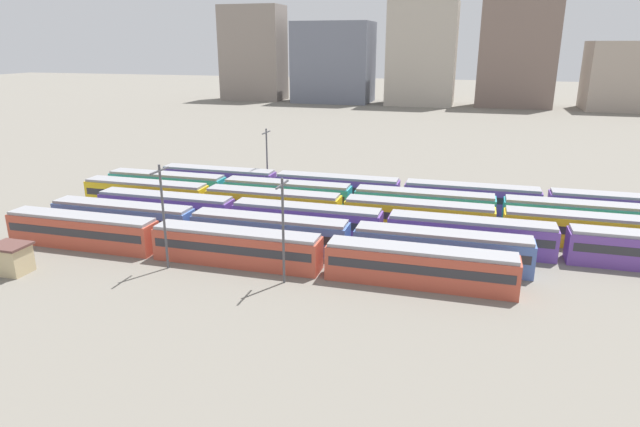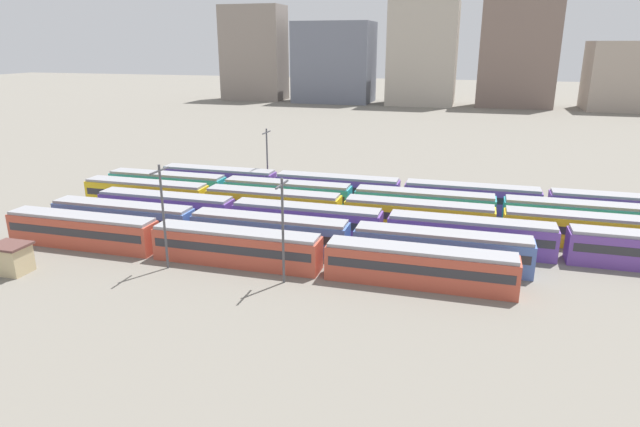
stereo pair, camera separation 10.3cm
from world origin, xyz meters
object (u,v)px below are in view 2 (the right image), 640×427
Objects in this scene: train_track_4 at (353,199)px; train_track_5 at (471,198)px; signal_hut at (11,258)px; train_track_1 at (269,232)px; train_track_3 at (499,223)px; catenary_pole_1 at (267,156)px; train_track_0 at (236,247)px; catenary_pole_2 at (283,226)px; train_track_2 at (385,227)px; catenary_pole_0 at (163,212)px.

train_track_5 is (15.36, 5.20, 0.00)m from train_track_4.
signal_hut is (-43.93, -34.28, -0.35)m from train_track_5.
train_track_1 and train_track_5 have the same top height.
train_track_3 is 11.58× the size of catenary_pole_1.
train_track_0 is at bearing -149.57° from train_track_3.
train_track_5 is at bearing -5.03° from catenary_pole_1.
train_track_3 is 1.51× the size of train_track_4.
catenary_pole_2 is at bearing -26.05° from train_track_0.
train_track_5 is at bearing 44.03° from train_track_1.
train_track_1 is 25.50m from catenary_pole_1.
train_track_1 and train_track_2 have the same top height.
catenary_pole_2 reaches higher than train_track_3.
train_track_1 is 29.93m from train_track_5.
catenary_pole_0 reaches higher than train_track_2.
catenary_pole_1 is at bearing 152.82° from train_track_4.
catenary_pole_0 reaches higher than catenary_pole_1.
catenary_pole_1 reaches higher than train_track_2.
train_track_5 is at bearing 59.87° from catenary_pole_2.
train_track_3 is at bearing 42.72° from catenary_pole_2.
catenary_pole_0 is at bearing 179.57° from catenary_pole_2.
train_track_4 is at bearing -27.18° from catenary_pole_1.
train_track_2 is 20.75× the size of signal_hut.
catenary_pole_1 is at bearing 174.97° from train_track_5.
train_track_1 and train_track_4 have the same top height.
catenary_pole_1 reaches higher than signal_hut.
train_track_2 is 13.70m from train_track_3.
catenary_pole_0 is at bearing -154.79° from train_track_0.
catenary_pole_2 is at bearing -137.28° from train_track_3.
train_track_0 is 0.75× the size of train_track_2.
train_track_4 is at bearing 164.48° from train_track_3.
catenary_pole_1 is at bearing 92.19° from catenary_pole_0.
catenary_pole_2 is (6.32, -3.09, 3.84)m from train_track_0.
train_track_5 is 31.08m from catenary_pole_1.
train_track_0 is 34.84m from train_track_5.
train_track_3 is 27.81m from catenary_pole_2.
train_track_2 is at bearing 23.08° from train_track_1.
train_track_4 is at bearing -161.30° from train_track_5.
train_track_4 reaches higher than signal_hut.
train_track_0 is 30.80m from train_track_3.
catenary_pole_2 is at bearing -93.63° from train_track_4.
catenary_pole_2 is at bearing -0.43° from catenary_pole_0.
catenary_pole_0 is 1.05× the size of catenary_pole_2.
train_track_2 is 39.34m from signal_hut.
train_track_4 is 0.80× the size of train_track_5.
train_track_1 is 13.26m from train_track_2.
train_track_0 is 15.50× the size of signal_hut.
train_track_3 is (26.56, 15.60, 0.00)m from train_track_0.
signal_hut is at bearing -109.59° from catenary_pole_1.
catenary_pole_1 is 34.70m from catenary_pole_2.
catenary_pole_1 is 0.94× the size of catenary_pole_2.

